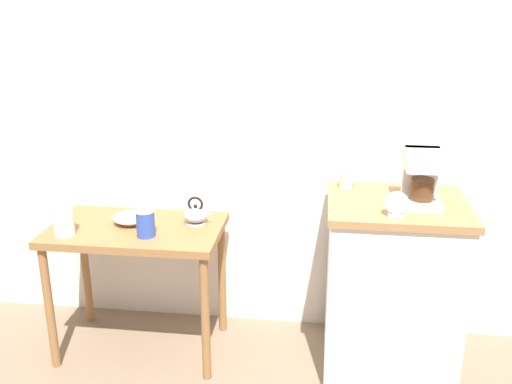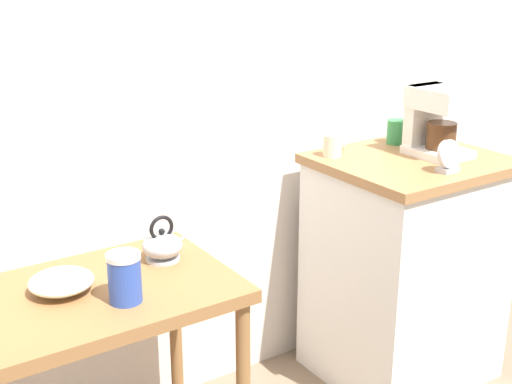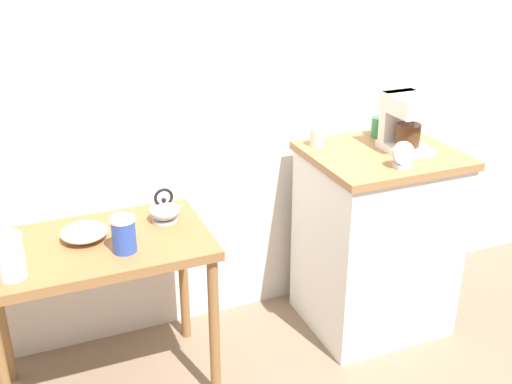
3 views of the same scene
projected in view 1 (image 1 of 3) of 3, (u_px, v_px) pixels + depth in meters
The scene contains 12 objects.
ground_plane at pixel (259, 357), 3.06m from camera, with size 8.00×8.00×0.00m, color #7A6651.
back_wall at pixel (287, 85), 3.00m from camera, with size 4.40×0.10×2.80m, color silver.
wooden_table at pixel (137, 244), 2.95m from camera, with size 0.89×0.53×0.72m.
kitchen_counter at pixel (391, 286), 2.85m from camera, with size 0.66×0.59×0.91m.
bowl_stoneware at pixel (131, 218), 2.95m from camera, with size 0.18×0.18×0.06m.
teakettle at pixel (196, 215), 2.94m from camera, with size 0.15×0.13×0.15m.
glass_carafe_vase at pixel (63, 218), 2.78m from camera, with size 0.10×0.10×0.26m.
canister_enamel at pixel (145, 222), 2.78m from camera, with size 0.10×0.10×0.14m.
coffee_maker at pixel (422, 175), 2.64m from camera, with size 0.18×0.22×0.26m.
mug_tall_green at pixel (415, 181), 2.86m from camera, with size 0.09×0.08×0.10m.
mug_small_cream at pixel (347, 180), 2.89m from camera, with size 0.08×0.07×0.08m.
table_clock at pixel (396, 205), 2.51m from camera, with size 0.10×0.05×0.12m.
Camera 1 is at (0.31, -2.59, 1.83)m, focal length 39.75 mm.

